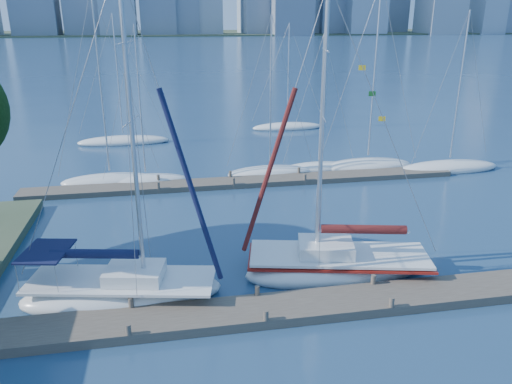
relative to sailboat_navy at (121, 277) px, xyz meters
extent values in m
plane|color=navy|center=(5.42, -2.18, -1.07)|extent=(700.00, 700.00, 0.00)
cube|color=#4A4036|center=(5.42, -2.18, -0.87)|extent=(26.00, 2.00, 0.40)
cube|color=#4A4036|center=(7.42, 13.82, -0.89)|extent=(30.00, 1.80, 0.36)
cube|color=#38472D|center=(5.42, 317.82, -1.07)|extent=(800.00, 100.00, 1.50)
ellipsoid|color=silver|center=(0.00, 0.00, -0.84)|extent=(8.52, 4.22, 1.43)
cube|color=silver|center=(0.00, 0.00, -0.17)|extent=(7.89, 3.89, 0.11)
cube|color=silver|center=(0.56, -0.11, 0.17)|extent=(2.59, 2.15, 0.52)
cylinder|color=silver|center=(0.93, -0.19, 5.83)|extent=(0.17, 0.17, 11.90)
cylinder|color=silver|center=(-0.96, 0.19, 0.93)|extent=(3.81, 0.85, 0.10)
cylinder|color=black|center=(-0.96, 0.19, 1.03)|extent=(3.56, 1.07, 0.38)
cube|color=black|center=(-2.88, 0.58, 1.12)|extent=(2.13, 2.56, 0.08)
ellipsoid|color=silver|center=(9.50, 0.54, -0.82)|extent=(8.99, 4.58, 1.51)
cube|color=silver|center=(9.50, 0.54, -0.12)|extent=(8.32, 4.23, 0.12)
cube|color=silver|center=(8.92, 0.67, 0.23)|extent=(2.74, 2.30, 0.55)
cylinder|color=silver|center=(8.52, 0.76, 5.60)|extent=(0.18, 0.18, 11.35)
cylinder|color=silver|center=(10.51, 0.32, 1.03)|extent=(3.99, 0.97, 0.10)
cylinder|color=#4F1114|center=(10.51, 0.32, 1.13)|extent=(3.74, 1.19, 0.40)
cube|color=maroon|center=(9.50, 0.54, -0.29)|extent=(8.52, 4.38, 0.10)
ellipsoid|color=silver|center=(-1.89, 15.67, -0.88)|extent=(6.91, 2.84, 1.06)
cylinder|color=silver|center=(-1.89, 15.67, 5.80)|extent=(0.12, 0.12, 11.82)
ellipsoid|color=silver|center=(0.55, 15.32, -0.90)|extent=(6.15, 3.81, 0.95)
cylinder|color=silver|center=(0.55, 15.32, 4.67)|extent=(0.10, 0.10, 9.75)
ellipsoid|color=silver|center=(9.49, 15.58, -0.88)|extent=(6.39, 2.20, 1.04)
cylinder|color=silver|center=(9.49, 15.58, 4.98)|extent=(0.11, 0.11, 10.23)
ellipsoid|color=silver|center=(13.36, 16.13, -0.90)|extent=(5.64, 2.09, 0.94)
cylinder|color=silver|center=(13.36, 16.13, 4.34)|extent=(0.10, 0.10, 9.12)
ellipsoid|color=silver|center=(17.17, 15.83, -0.85)|extent=(7.46, 4.23, 1.21)
cylinder|color=silver|center=(17.17, 15.83, 6.21)|extent=(0.13, 0.13, 12.38)
ellipsoid|color=silver|center=(23.11, 14.36, -0.87)|extent=(8.20, 4.46, 1.12)
cylinder|color=silver|center=(23.11, 14.36, 5.18)|extent=(0.12, 0.12, 10.47)
ellipsoid|color=silver|center=(-1.76, 27.43, -0.88)|extent=(8.52, 4.08, 1.08)
cylinder|color=silver|center=(-1.76, 27.43, 5.07)|extent=(0.12, 0.12, 10.33)
ellipsoid|color=silver|center=(14.50, 30.80, -0.89)|extent=(7.55, 3.56, 1.01)
cylinder|color=silver|center=(14.50, 30.80, 4.60)|extent=(0.11, 0.11, 9.51)
cube|color=gray|center=(-20.52, 282.75, 14.99)|extent=(19.20, 19.81, 32.12)
cube|color=#8E98AB|center=(169.51, 276.76, 18.30)|extent=(22.37, 23.94, 38.74)
camera|label=1|loc=(2.20, -18.71, 10.08)|focal=35.00mm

